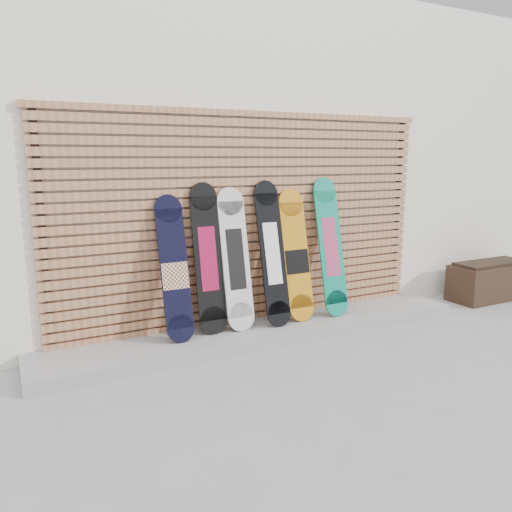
# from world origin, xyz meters

# --- Properties ---
(ground) EXTENTS (80.00, 80.00, 0.00)m
(ground) POSITION_xyz_m (0.00, 0.00, 0.00)
(ground) COLOR gray
(ground) RESTS_ON ground
(building) EXTENTS (12.00, 5.00, 3.60)m
(building) POSITION_xyz_m (0.50, 3.50, 1.80)
(building) COLOR white
(building) RESTS_ON ground
(concrete_step) EXTENTS (4.60, 0.70, 0.12)m
(concrete_step) POSITION_xyz_m (-0.15, 0.68, 0.06)
(concrete_step) COLOR gray
(concrete_step) RESTS_ON ground
(slat_wall) EXTENTS (4.26, 0.08, 2.29)m
(slat_wall) POSITION_xyz_m (-0.15, 0.97, 1.21)
(slat_wall) COLOR #A46744
(slat_wall) RESTS_ON ground
(planter_box) EXTENTS (1.12, 0.47, 0.50)m
(planter_box) POSITION_xyz_m (3.15, 0.59, 0.25)
(planter_box) COLOR black
(planter_box) RESTS_ON ground
(snowboard_0) EXTENTS (0.27, 0.35, 1.37)m
(snowboard_0) POSITION_xyz_m (-1.06, 0.77, 0.79)
(snowboard_0) COLOR black
(snowboard_0) RESTS_ON concrete_step
(snowboard_1) EXTENTS (0.28, 0.28, 1.48)m
(snowboard_1) POSITION_xyz_m (-0.71, 0.80, 0.86)
(snowboard_1) COLOR black
(snowboard_1) RESTS_ON concrete_step
(snowboard_2) EXTENTS (0.29, 0.33, 1.43)m
(snowboard_2) POSITION_xyz_m (-0.42, 0.78, 0.83)
(snowboard_2) COLOR silver
(snowboard_2) RESTS_ON concrete_step
(snowboard_3) EXTENTS (0.27, 0.38, 1.48)m
(snowboard_3) POSITION_xyz_m (-0.02, 0.75, 0.86)
(snowboard_3) COLOR black
(snowboard_3) RESTS_ON concrete_step
(snowboard_4) EXTENTS (0.30, 0.35, 1.39)m
(snowboard_4) POSITION_xyz_m (0.29, 0.77, 0.80)
(snowboard_4) COLOR orange
(snowboard_4) RESTS_ON concrete_step
(snowboard_5) EXTENTS (0.29, 0.38, 1.50)m
(snowboard_5) POSITION_xyz_m (0.72, 0.76, 0.87)
(snowboard_5) COLOR #0D8568
(snowboard_5) RESTS_ON concrete_step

